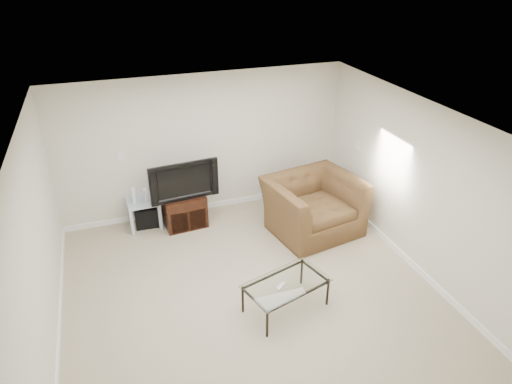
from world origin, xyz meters
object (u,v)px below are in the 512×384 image
object	(u,v)px
side_table	(144,212)
recliner	(314,197)
television	(182,179)
subwoofer	(146,215)
coffee_table	(286,296)
tv_stand	(185,211)

from	to	relation	value
side_table	recliner	world-z (taller)	recliner
television	recliner	xyz separation A→B (m)	(2.01, -0.82, -0.28)
subwoofer	coffee_table	bearing A→B (deg)	-61.80
tv_stand	coffee_table	xyz separation A→B (m)	(0.84, -2.50, -0.08)
side_table	recliner	size ratio (longest dim) A/B	0.36
recliner	television	bearing A→B (deg)	147.63
subwoofer	recliner	xyz separation A→B (m)	(2.64, -1.10, 0.45)
tv_stand	side_table	bearing A→B (deg)	156.52
television	coffee_table	bearing A→B (deg)	-76.12
subwoofer	side_table	bearing A→B (deg)	-144.34
tv_stand	subwoofer	bearing A→B (deg)	153.96
tv_stand	coffee_table	bearing A→B (deg)	-75.78
tv_stand	television	bearing A→B (deg)	-90.00
coffee_table	side_table	bearing A→B (deg)	118.88
side_table	coffee_table	distance (m)	3.12
tv_stand	side_table	world-z (taller)	tv_stand
television	recliner	bearing A→B (deg)	-27.11
television	subwoofer	xyz separation A→B (m)	(-0.64, 0.28, -0.73)
subwoofer	coffee_table	world-z (taller)	coffee_table
recliner	coffee_table	distance (m)	2.07
side_table	tv_stand	bearing A→B (deg)	-19.09
television	coffee_table	distance (m)	2.70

